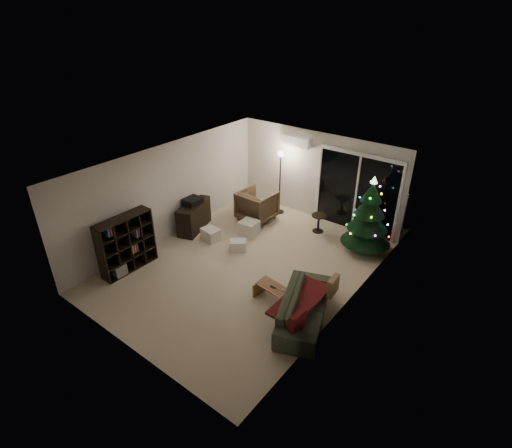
{
  "coord_description": "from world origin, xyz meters",
  "views": [
    {
      "loc": [
        4.97,
        -6.01,
        5.44
      ],
      "look_at": [
        0.1,
        0.3,
        1.05
      ],
      "focal_mm": 28.0,
      "sensor_mm": 36.0,
      "label": 1
    }
  ],
  "objects_px": {
    "bookshelf": "(122,241)",
    "coffee_table": "(279,297)",
    "media_cabinet": "(194,216)",
    "armchair": "(257,205)",
    "sofa": "(304,307)",
    "christmas_tree": "(369,214)"
  },
  "relations": [
    {
      "from": "media_cabinet",
      "to": "coffee_table",
      "type": "xyz_separation_m",
      "value": [
        3.64,
        -1.17,
        -0.21
      ]
    },
    {
      "from": "coffee_table",
      "to": "armchair",
      "type": "bearing_deg",
      "value": 142.25
    },
    {
      "from": "media_cabinet",
      "to": "armchair",
      "type": "xyz_separation_m",
      "value": [
        1.02,
        1.5,
        0.05
      ]
    },
    {
      "from": "media_cabinet",
      "to": "bookshelf",
      "type": "bearing_deg",
      "value": -109.38
    },
    {
      "from": "media_cabinet",
      "to": "christmas_tree",
      "type": "distance_m",
      "value": 4.6
    },
    {
      "from": "bookshelf",
      "to": "coffee_table",
      "type": "distance_m",
      "value": 3.84
    },
    {
      "from": "bookshelf",
      "to": "coffee_table",
      "type": "xyz_separation_m",
      "value": [
        3.64,
        1.09,
        -0.5
      ]
    },
    {
      "from": "media_cabinet",
      "to": "sofa",
      "type": "bearing_deg",
      "value": -35.76
    },
    {
      "from": "media_cabinet",
      "to": "coffee_table",
      "type": "height_order",
      "value": "media_cabinet"
    },
    {
      "from": "bookshelf",
      "to": "coffee_table",
      "type": "height_order",
      "value": "bookshelf"
    },
    {
      "from": "bookshelf",
      "to": "media_cabinet",
      "type": "xyz_separation_m",
      "value": [
        0.0,
        2.27,
        -0.29
      ]
    },
    {
      "from": "bookshelf",
      "to": "media_cabinet",
      "type": "distance_m",
      "value": 2.29
    },
    {
      "from": "bookshelf",
      "to": "christmas_tree",
      "type": "relative_size",
      "value": 0.68
    },
    {
      "from": "christmas_tree",
      "to": "bookshelf",
      "type": "bearing_deg",
      "value": -135.14
    },
    {
      "from": "bookshelf",
      "to": "armchair",
      "type": "bearing_deg",
      "value": 71.95
    },
    {
      "from": "bookshelf",
      "to": "sofa",
      "type": "height_order",
      "value": "bookshelf"
    },
    {
      "from": "armchair",
      "to": "sofa",
      "type": "xyz_separation_m",
      "value": [
        3.28,
        -2.77,
        -0.14
      ]
    },
    {
      "from": "bookshelf",
      "to": "christmas_tree",
      "type": "xyz_separation_m",
      "value": [
        4.16,
        4.13,
        0.32
      ]
    },
    {
      "from": "media_cabinet",
      "to": "christmas_tree",
      "type": "height_order",
      "value": "christmas_tree"
    },
    {
      "from": "armchair",
      "to": "coffee_table",
      "type": "bearing_deg",
      "value": 135.22
    },
    {
      "from": "armchair",
      "to": "coffee_table",
      "type": "relative_size",
      "value": 0.9
    },
    {
      "from": "sofa",
      "to": "coffee_table",
      "type": "relative_size",
      "value": 1.89
    }
  ]
}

